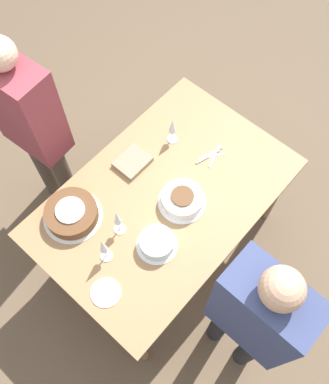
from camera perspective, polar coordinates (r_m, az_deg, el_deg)
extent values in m
plane|color=brown|center=(3.15, 0.00, -6.79)|extent=(12.00, 12.00, 0.00)
cube|color=#9E754C|center=(2.45, 0.00, -0.69)|extent=(1.49, 0.97, 0.03)
cylinder|color=brown|center=(3.18, 2.47, 8.79)|extent=(0.07, 0.07, 0.75)
cylinder|color=brown|center=(2.82, -15.60, -8.30)|extent=(0.07, 0.07, 0.75)
cylinder|color=brown|center=(2.99, 14.54, -0.01)|extent=(0.07, 0.07, 0.75)
cylinder|color=brown|center=(2.60, -3.17, -20.06)|extent=(0.07, 0.07, 0.75)
cylinder|color=white|center=(2.41, 2.34, -1.36)|extent=(0.27, 0.27, 0.01)
cylinder|color=white|center=(2.38, 2.38, -0.97)|extent=(0.23, 0.23, 0.07)
cylinder|color=brown|center=(2.34, 2.41, -0.53)|extent=(0.13, 0.13, 0.01)
cylinder|color=white|center=(2.43, -12.11, -3.18)|extent=(0.33, 0.33, 0.01)
cylinder|color=brown|center=(2.39, -12.29, -2.80)|extent=(0.29, 0.29, 0.07)
cylinder|color=white|center=(2.36, -12.49, -2.37)|extent=(0.16, 0.16, 0.01)
cylinder|color=white|center=(2.31, -1.01, -7.09)|extent=(0.23, 0.23, 0.01)
cylinder|color=silver|center=(2.28, -1.03, -6.75)|extent=(0.19, 0.19, 0.07)
cylinder|color=silver|center=(2.36, -5.97, -4.95)|extent=(0.07, 0.07, 0.00)
cylinder|color=silver|center=(2.31, -6.10, -4.45)|extent=(0.01, 0.01, 0.10)
cone|color=silver|center=(2.21, -6.37, -3.34)|extent=(0.04, 0.04, 0.12)
cylinder|color=silver|center=(2.31, -7.73, -8.44)|extent=(0.07, 0.07, 0.00)
cylinder|color=silver|center=(2.27, -7.89, -8.02)|extent=(0.01, 0.01, 0.10)
cone|color=silver|center=(2.16, -8.26, -7.04)|extent=(0.04, 0.04, 0.13)
cylinder|color=silver|center=(2.62, 1.03, 7.08)|extent=(0.07, 0.07, 0.00)
cylinder|color=silver|center=(2.59, 1.05, 7.63)|extent=(0.01, 0.01, 0.08)
cone|color=silver|center=(2.51, 1.08, 8.86)|extent=(0.04, 0.04, 0.11)
cylinder|color=white|center=(2.26, -7.84, -13.13)|extent=(0.16, 0.16, 0.01)
cube|color=silver|center=(2.57, 6.31, 4.72)|extent=(0.15, 0.10, 0.00)
cube|color=silver|center=(2.57, 6.67, 4.79)|extent=(0.17, 0.06, 0.00)
cube|color=silver|center=(2.56, 5.82, 4.75)|extent=(0.17, 0.06, 0.00)
cube|color=silver|center=(2.58, 6.21, 5.21)|extent=(0.17, 0.06, 0.00)
cube|color=gray|center=(2.53, -4.28, 4.04)|extent=(0.19, 0.16, 0.03)
cylinder|color=#4C4238|center=(3.12, -16.02, 3.86)|extent=(0.11, 0.11, 0.76)
cylinder|color=#4C4238|center=(3.01, -13.12, 1.75)|extent=(0.11, 0.11, 0.76)
cube|color=brown|center=(2.51, -18.21, 10.63)|extent=(0.25, 0.42, 0.63)
cylinder|color=#232328|center=(2.65, 11.52, -19.77)|extent=(0.11, 0.11, 0.75)
cylinder|color=#232328|center=(2.64, 7.61, -16.79)|extent=(0.11, 0.11, 0.75)
cube|color=#38426B|center=(1.98, 12.59, -15.27)|extent=(0.22, 0.40, 0.62)
sphere|color=tan|center=(1.60, 15.41, -12.35)|extent=(0.17, 0.17, 0.17)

